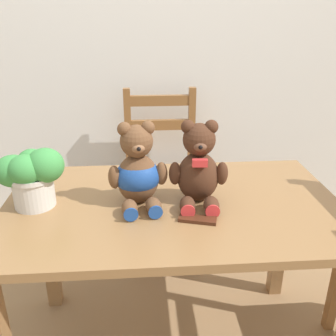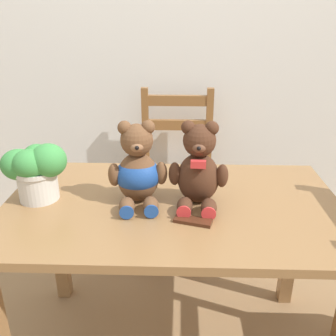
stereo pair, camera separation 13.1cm
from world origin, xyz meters
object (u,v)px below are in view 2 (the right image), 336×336
teddy_bear_left (138,171)px  teddy_bear_right (198,169)px  chocolate_bar (193,221)px  potted_plant (35,168)px  wooden_chair_behind (176,175)px

teddy_bear_left → teddy_bear_right: teddy_bear_right is taller
teddy_bear_right → chocolate_bar: teddy_bear_right is taller
teddy_bear_left → chocolate_bar: teddy_bear_left is taller
potted_plant → wooden_chair_behind: bearing=58.4°
chocolate_bar → teddy_bear_left: bearing=143.2°
wooden_chair_behind → potted_plant: wooden_chair_behind is taller
teddy_bear_left → teddy_bear_right: bearing=172.4°
wooden_chair_behind → chocolate_bar: size_ratio=7.60×
wooden_chair_behind → teddy_bear_left: 0.89m
wooden_chair_behind → teddy_bear_right: size_ratio=3.13×
wooden_chair_behind → teddy_bear_right: (0.08, -0.80, 0.38)m
teddy_bear_right → potted_plant: 0.58m
teddy_bear_right → chocolate_bar: bearing=86.0°
teddy_bear_right → potted_plant: teddy_bear_right is taller
teddy_bear_right → teddy_bear_left: bearing=3.3°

